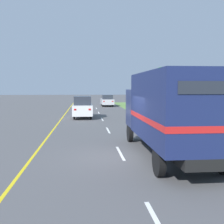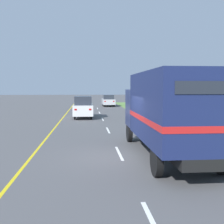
# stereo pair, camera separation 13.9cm
# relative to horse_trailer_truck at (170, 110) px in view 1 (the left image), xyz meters

# --- Properties ---
(ground_plane) EXTENTS (200.00, 200.00, 0.00)m
(ground_plane) POSITION_rel_horse_trailer_truck_xyz_m (-1.94, 0.26, -1.94)
(ground_plane) COLOR #515154
(edge_line_yellow) EXTENTS (0.12, 58.70, 0.01)m
(edge_line_yellow) POSITION_rel_horse_trailer_truck_xyz_m (-5.64, 13.26, -1.94)
(edge_line_yellow) COLOR yellow
(edge_line_yellow) RESTS_ON ground
(centre_dash_near) EXTENTS (0.12, 2.60, 0.01)m
(centre_dash_near) POSITION_rel_horse_trailer_truck_xyz_m (-1.94, 0.92, -1.94)
(centre_dash_near) COLOR white
(centre_dash_near) RESTS_ON ground
(centre_dash_mid_a) EXTENTS (0.12, 2.60, 0.01)m
(centre_dash_mid_a) POSITION_rel_horse_trailer_truck_xyz_m (-1.94, 7.52, -1.94)
(centre_dash_mid_a) COLOR white
(centre_dash_mid_a) RESTS_ON ground
(centre_dash_mid_b) EXTENTS (0.12, 2.60, 0.01)m
(centre_dash_mid_b) POSITION_rel_horse_trailer_truck_xyz_m (-1.94, 14.12, -1.94)
(centre_dash_mid_b) COLOR white
(centre_dash_mid_b) RESTS_ON ground
(centre_dash_far) EXTENTS (0.12, 2.60, 0.01)m
(centre_dash_far) POSITION_rel_horse_trailer_truck_xyz_m (-1.94, 20.72, -1.94)
(centre_dash_far) COLOR white
(centre_dash_far) RESTS_ON ground
(centre_dash_farthest) EXTENTS (0.12, 2.60, 0.01)m
(centre_dash_farthest) POSITION_rel_horse_trailer_truck_xyz_m (-1.94, 27.32, -1.94)
(centre_dash_farthest) COLOR white
(centre_dash_farthest) RESTS_ON ground
(horse_trailer_truck) EXTENTS (2.57, 7.93, 3.45)m
(horse_trailer_truck) POSITION_rel_horse_trailer_truck_xyz_m (0.00, 0.00, 0.00)
(horse_trailer_truck) COLOR black
(horse_trailer_truck) RESTS_ON ground
(lead_car_white) EXTENTS (1.80, 4.40, 2.06)m
(lead_car_white) POSITION_rel_horse_trailer_truck_xyz_m (-3.70, 15.45, -0.91)
(lead_car_white) COLOR black
(lead_car_white) RESTS_ON ground
(lead_car_silver_ahead) EXTENTS (1.80, 4.61, 1.76)m
(lead_car_silver_ahead) POSITION_rel_horse_trailer_truck_xyz_m (-0.11, 31.80, -1.04)
(lead_car_silver_ahead) COLOR black
(lead_car_silver_ahead) RESTS_ON ground
(highway_sign) EXTENTS (1.99, 0.09, 2.76)m
(highway_sign) POSITION_rel_horse_trailer_truck_xyz_m (4.41, 5.45, -0.16)
(highway_sign) COLOR #9E9EA3
(highway_sign) RESTS_ON ground
(roadside_tree_mid) EXTENTS (3.05, 3.05, 4.44)m
(roadside_tree_mid) POSITION_rel_horse_trailer_truck_xyz_m (10.00, 16.28, 0.96)
(roadside_tree_mid) COLOR brown
(roadside_tree_mid) RESTS_ON ground
(roadside_tree_far) EXTENTS (3.37, 3.37, 5.43)m
(roadside_tree_far) POSITION_rel_horse_trailer_truck_xyz_m (6.19, 23.26, 1.78)
(roadside_tree_far) COLOR brown
(roadside_tree_far) RESTS_ON ground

